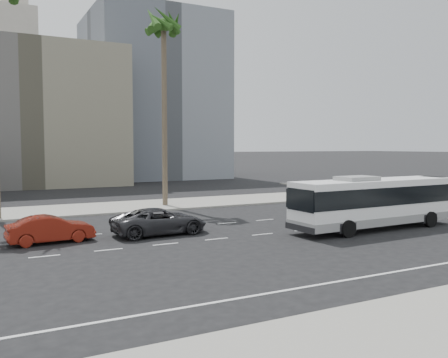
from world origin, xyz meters
TOP-DOWN VIEW (x-y plane):
  - ground at (0.00, 0.00)m, footprint 700.00×700.00m
  - sidewalk_north at (0.00, 15.50)m, footprint 120.00×7.00m
  - midrise_beige_west at (-12.00, 45.00)m, footprint 24.00×18.00m
  - midrise_gray_center at (8.00, 52.00)m, footprint 20.00×20.00m
  - civic_tower at (-2.00, 250.00)m, footprint 42.00×42.00m
  - highrise_right at (45.00, 230.00)m, footprint 26.00×26.00m
  - highrise_far at (70.00, 260.00)m, footprint 22.00×22.00m
  - city_bus at (4.14, -1.59)m, footprint 11.69×2.99m
  - car_a at (-8.31, 2.84)m, footprint 2.83×5.69m
  - car_b at (-14.30, 3.21)m, footprint 1.89×4.56m
  - palm_near at (-3.62, 14.61)m, footprint 4.87×4.87m

SIDE VIEW (x-z plane):
  - ground at x=0.00m, z-range 0.00..0.00m
  - sidewalk_north at x=0.00m, z-range 0.00..0.15m
  - car_b at x=-14.30m, z-range 0.00..1.47m
  - car_a at x=-8.31m, z-range 0.00..1.55m
  - city_bus at x=4.14m, z-range 0.08..3.42m
  - midrise_beige_west at x=-12.00m, z-range 0.00..18.00m
  - midrise_gray_center at x=8.00m, z-range 0.00..26.00m
  - palm_near at x=-3.62m, z-range 6.66..23.07m
  - highrise_far at x=70.00m, z-range 0.00..60.00m
  - highrise_right at x=45.00m, z-range 0.00..70.00m
  - civic_tower at x=-2.00m, z-range -25.67..103.33m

